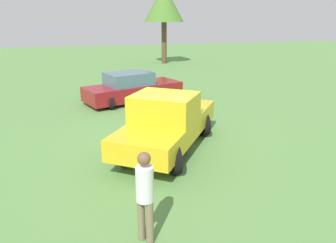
% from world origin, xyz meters
% --- Properties ---
extents(ground_plane, '(80.00, 80.00, 0.00)m').
position_xyz_m(ground_plane, '(0.00, 0.00, 0.00)').
color(ground_plane, '#5B8C47').
extents(pickup_truck, '(4.99, 4.29, 1.83)m').
position_xyz_m(pickup_truck, '(-0.46, -0.19, 0.95)').
color(pickup_truck, black).
rests_on(pickup_truck, ground_plane).
extents(sedan_near, '(3.30, 5.09, 1.45)m').
position_xyz_m(sedan_near, '(5.95, -0.17, 0.66)').
color(sedan_near, black).
rests_on(sedan_near, ground_plane).
extents(person_bystander, '(0.45, 0.45, 1.79)m').
position_xyz_m(person_bystander, '(-4.55, 1.31, 1.02)').
color(person_bystander, '#7A6B51').
rests_on(person_bystander, ground_plane).
extents(tree_back_right, '(3.47, 3.47, 6.66)m').
position_xyz_m(tree_back_right, '(18.98, -5.20, 5.06)').
color(tree_back_right, brown).
rests_on(tree_back_right, ground_plane).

